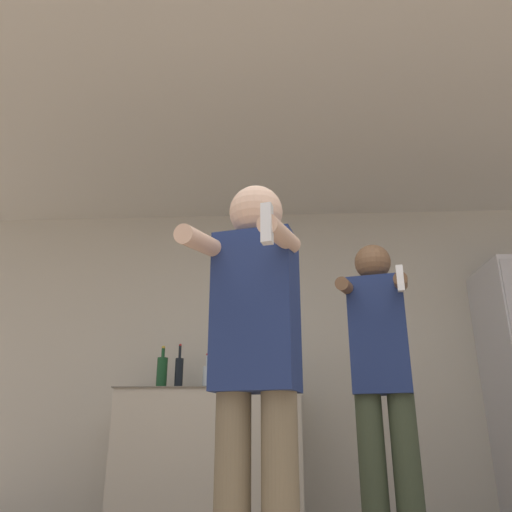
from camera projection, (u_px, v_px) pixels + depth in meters
wall_back at (289, 359)px, 4.06m from camera, size 7.00×0.06×2.55m
ceiling_slab at (287, 125)px, 3.22m from camera, size 7.00×3.19×0.05m
counter at (211, 463)px, 3.50m from camera, size 1.31×0.66×1.00m
bottle_dark_rum at (162, 373)px, 3.69m from camera, size 0.08×0.08×0.32m
bottle_red_label at (207, 377)px, 3.66m from camera, size 0.06×0.06×0.26m
bottle_short_whiskey at (179, 373)px, 3.68m from camera, size 0.06×0.06×0.33m
bottle_tall_gin at (285, 371)px, 3.65m from camera, size 0.07×0.07×0.34m
person_woman_foreground at (255, 358)px, 1.90m from camera, size 0.46×0.57×1.69m
person_man_side at (382, 380)px, 2.81m from camera, size 0.46×0.54×1.79m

